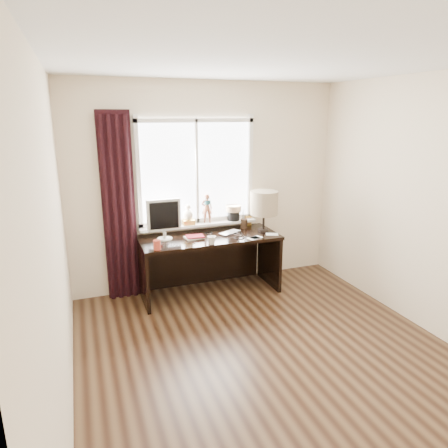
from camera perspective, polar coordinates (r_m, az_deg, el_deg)
name	(u,v)px	position (r m, az deg, el deg)	size (l,w,h in m)	color
floor	(276,363)	(3.90, 7.48, -19.03)	(3.50, 4.00, 0.00)	#4E3620
ceiling	(288,58)	(3.25, 9.20, 22.36)	(3.50, 4.00, 0.00)	white
wall_back	(207,187)	(5.14, -2.38, 5.36)	(3.50, 2.60, 0.00)	beige
wall_left	(54,250)	(2.97, -23.09, -3.47)	(4.00, 2.60, 0.00)	beige
wall_right	(441,209)	(4.44, 28.59, 1.85)	(4.00, 2.60, 0.00)	beige
laptop	(230,233)	(5.01, 0.83, -1.24)	(0.29, 0.19, 0.02)	silver
mug	(212,240)	(4.59, -1.79, -2.29)	(0.10, 0.10, 0.10)	white
red_cup	(157,245)	(4.47, -9.55, -2.96)	(0.08, 0.08, 0.11)	#A73624
window	(198,187)	(5.06, -3.72, 5.26)	(1.52, 0.20, 1.40)	white
curtain	(119,209)	(4.87, -14.79, 2.06)	(0.38, 0.09, 2.25)	black
desk	(207,253)	(5.07, -2.41, -4.09)	(1.70, 0.70, 0.75)	black
monitor	(164,217)	(4.75, -8.58, 1.01)	(0.40, 0.18, 0.49)	beige
notebook_stack	(194,237)	(4.83, -4.25, -1.87)	(0.24, 0.18, 0.03)	beige
brush_holder	(244,223)	(5.24, 2.86, 0.08)	(0.09, 0.09, 0.25)	black
icon_frame	(248,221)	(5.37, 3.44, 0.49)	(0.10, 0.03, 0.13)	gold
table_lamp	(264,203)	(5.05, 5.74, 2.95)	(0.35, 0.35, 0.52)	black
loose_papers	(261,237)	(4.90, 5.27, -1.80)	(0.45, 0.22, 0.00)	white
desk_cables	(231,235)	(4.94, 0.96, -1.56)	(0.49, 0.46, 0.01)	black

